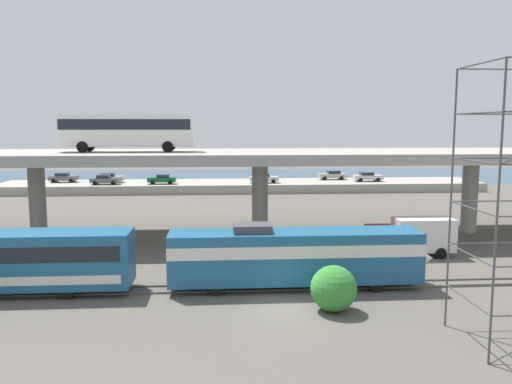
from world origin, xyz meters
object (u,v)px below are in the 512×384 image
object	(u,v)px
parked_car_0	(109,178)
parked_car_6	(332,175)
parked_car_4	(264,178)
transit_bus_on_overpass	(127,129)
service_truck_west	(412,236)
parked_car_5	(162,179)
parked_car_1	(105,180)
train_locomotive	(307,254)
parked_car_2	(368,177)
parked_car_3	(63,177)

from	to	relation	value
parked_car_0	parked_car_6	bearing A→B (deg)	3.14
parked_car_0	parked_car_4	xyz separation A→B (m)	(24.52, -2.31, -0.00)
transit_bus_on_overpass	parked_car_6	world-z (taller)	transit_bus_on_overpass
transit_bus_on_overpass	service_truck_west	world-z (taller)	transit_bus_on_overpass
transit_bus_on_overpass	service_truck_west	size ratio (longest dim) A/B	1.76
service_truck_west	parked_car_5	size ratio (longest dim) A/B	1.58
parked_car_0	parked_car_6	distance (m)	36.53
parked_car_1	parked_car_5	bearing A→B (deg)	0.81
train_locomotive	parked_car_1	distance (m)	53.73
parked_car_4	transit_bus_on_overpass	bearing A→B (deg)	-114.72
parked_car_5	parked_car_6	size ratio (longest dim) A/B	0.94
service_truck_west	parked_car_6	world-z (taller)	service_truck_west
train_locomotive	parked_car_0	size ratio (longest dim) A/B	3.87
parked_car_1	parked_car_0	bearing A→B (deg)	88.38
parked_car_0	parked_car_1	size ratio (longest dim) A/B	1.01
parked_car_5	parked_car_6	bearing A→B (deg)	-170.39
transit_bus_on_overpass	parked_car_5	bearing A→B (deg)	-89.00
train_locomotive	service_truck_west	xyz separation A→B (m)	(9.76, 7.43, -0.55)
parked_car_2	parked_car_3	xyz separation A→B (m)	(-48.97, 2.14, -0.00)
parked_car_1	parked_car_4	distance (m)	24.60
parked_car_4	train_locomotive	bearing A→B (deg)	-91.67
transit_bus_on_overpass	parked_car_4	distance (m)	37.44
parked_car_2	parked_car_5	world-z (taller)	same
parked_car_0	parked_car_5	bearing A→B (deg)	-17.43
parked_car_4	parked_car_1	bearing A→B (deg)	-178.77
train_locomotive	parked_car_4	world-z (taller)	train_locomotive
transit_bus_on_overpass	parked_car_0	world-z (taller)	transit_bus_on_overpass
transit_bus_on_overpass	parked_car_2	world-z (taller)	transit_bus_on_overpass
parked_car_0	parked_car_1	xyz separation A→B (m)	(-0.08, -2.84, -0.00)
parked_car_2	service_truck_west	bearing A→B (deg)	-101.56
parked_car_1	parked_car_3	world-z (taller)	same
parked_car_1	parked_car_2	bearing A→B (deg)	2.28
transit_bus_on_overpass	parked_car_1	distance (m)	34.91
parked_car_0	parked_car_5	size ratio (longest dim) A/B	1.02
parked_car_6	parked_car_4	bearing A→B (deg)	19.82
parked_car_3	parked_car_5	world-z (taller)	same
parked_car_0	parked_car_4	distance (m)	24.62
train_locomotive	parked_car_2	xyz separation A→B (m)	(18.49, 50.14, -0.05)
parked_car_3	parked_car_6	size ratio (longest dim) A/B	0.95
train_locomotive	parked_car_5	bearing A→B (deg)	106.56
parked_car_1	service_truck_west	bearing A→B (deg)	-51.27
parked_car_3	parked_car_5	bearing A→B (deg)	-12.91
parked_car_4	parked_car_6	xyz separation A→B (m)	(11.95, 4.31, 0.00)
service_truck_west	parked_car_5	world-z (taller)	service_truck_west
parked_car_2	parked_car_4	world-z (taller)	same
service_truck_west	parked_car_0	world-z (taller)	service_truck_west
train_locomotive	parked_car_3	bearing A→B (deg)	120.25
parked_car_6	parked_car_0	bearing A→B (deg)	3.14
service_truck_west	parked_car_4	xyz separation A→B (m)	(-8.33, 41.57, 0.50)
service_truck_west	parked_car_2	world-z (taller)	service_truck_west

